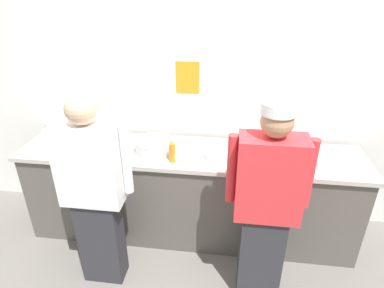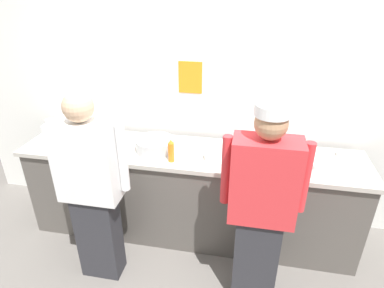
{
  "view_description": "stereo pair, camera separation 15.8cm",
  "coord_description": "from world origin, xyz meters",
  "px_view_note": "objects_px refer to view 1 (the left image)",
  "views": [
    {
      "loc": [
        0.36,
        -2.23,
        2.32
      ],
      "look_at": [
        0.02,
        0.35,
        1.02
      ],
      "focal_mm": 30.07,
      "sensor_mm": 36.0,
      "label": 1
    },
    {
      "loc": [
        0.52,
        -2.21,
        2.32
      ],
      "look_at": [
        0.02,
        0.35,
        1.02
      ],
      "focal_mm": 30.07,
      "sensor_mm": 36.0,
      "label": 2
    }
  ],
  "objects_px": {
    "chef_center": "(267,204)",
    "deli_cup": "(211,154)",
    "squeeze_bottle_primary": "(172,151)",
    "squeeze_bottle_spare": "(89,134)",
    "mixing_bowl_steel": "(155,146)",
    "ramekin_yellow_sauce": "(339,150)",
    "chef_near_left": "(94,192)",
    "squeeze_bottle_secondary": "(68,135)",
    "ramekin_red_sauce": "(55,140)",
    "plate_stack_front": "(112,147)",
    "ramekin_green_sauce": "(318,163)",
    "sheet_tray": "(263,156)"
  },
  "relations": [
    {
      "from": "chef_center",
      "to": "deli_cup",
      "type": "xyz_separation_m",
      "value": [
        -0.45,
        0.52,
        0.1
      ]
    },
    {
      "from": "squeeze_bottle_primary",
      "to": "squeeze_bottle_spare",
      "type": "xyz_separation_m",
      "value": [
        -0.86,
        0.27,
        -0.01
      ]
    },
    {
      "from": "mixing_bowl_steel",
      "to": "ramekin_yellow_sauce",
      "type": "height_order",
      "value": "mixing_bowl_steel"
    },
    {
      "from": "chef_near_left",
      "to": "squeeze_bottle_secondary",
      "type": "xyz_separation_m",
      "value": [
        -0.51,
        0.64,
        0.15
      ]
    },
    {
      "from": "mixing_bowl_steel",
      "to": "ramekin_red_sauce",
      "type": "xyz_separation_m",
      "value": [
        -1.01,
        0.06,
        -0.03
      ]
    },
    {
      "from": "squeeze_bottle_primary",
      "to": "ramekin_yellow_sauce",
      "type": "height_order",
      "value": "squeeze_bottle_primary"
    },
    {
      "from": "plate_stack_front",
      "to": "squeeze_bottle_spare",
      "type": "bearing_deg",
      "value": 152.95
    },
    {
      "from": "ramekin_green_sauce",
      "to": "deli_cup",
      "type": "distance_m",
      "value": 0.91
    },
    {
      "from": "chef_center",
      "to": "squeeze_bottle_secondary",
      "type": "xyz_separation_m",
      "value": [
        -1.81,
        0.64,
        0.15
      ]
    },
    {
      "from": "squeeze_bottle_primary",
      "to": "mixing_bowl_steel",
      "type": "bearing_deg",
      "value": 139.51
    },
    {
      "from": "squeeze_bottle_secondary",
      "to": "chef_near_left",
      "type": "bearing_deg",
      "value": -51.68
    },
    {
      "from": "squeeze_bottle_spare",
      "to": "ramekin_green_sauce",
      "type": "relative_size",
      "value": 1.88
    },
    {
      "from": "sheet_tray",
      "to": "ramekin_yellow_sauce",
      "type": "relative_size",
      "value": 5.4
    },
    {
      "from": "plate_stack_front",
      "to": "deli_cup",
      "type": "relative_size",
      "value": 2.13
    },
    {
      "from": "mixing_bowl_steel",
      "to": "chef_near_left",
      "type": "bearing_deg",
      "value": -118.71
    },
    {
      "from": "squeeze_bottle_primary",
      "to": "deli_cup",
      "type": "bearing_deg",
      "value": 14.24
    },
    {
      "from": "chef_near_left",
      "to": "sheet_tray",
      "type": "relative_size",
      "value": 3.13
    },
    {
      "from": "mixing_bowl_steel",
      "to": "sheet_tray",
      "type": "relative_size",
      "value": 0.66
    },
    {
      "from": "chef_near_left",
      "to": "mixing_bowl_steel",
      "type": "distance_m",
      "value": 0.71
    },
    {
      "from": "plate_stack_front",
      "to": "ramekin_red_sauce",
      "type": "xyz_separation_m",
      "value": [
        -0.62,
        0.1,
        -0.02
      ]
    },
    {
      "from": "squeeze_bottle_spare",
      "to": "deli_cup",
      "type": "distance_m",
      "value": 1.2
    },
    {
      "from": "deli_cup",
      "to": "squeeze_bottle_primary",
      "type": "bearing_deg",
      "value": -165.76
    },
    {
      "from": "chef_near_left",
      "to": "squeeze_bottle_secondary",
      "type": "height_order",
      "value": "chef_near_left"
    },
    {
      "from": "chef_center",
      "to": "ramekin_green_sauce",
      "type": "relative_size",
      "value": 16.74
    },
    {
      "from": "squeeze_bottle_secondary",
      "to": "sheet_tray",
      "type": "bearing_deg",
      "value": -0.38
    },
    {
      "from": "ramekin_yellow_sauce",
      "to": "ramekin_red_sauce",
      "type": "xyz_separation_m",
      "value": [
        -2.68,
        -0.16,
        0.01
      ]
    },
    {
      "from": "squeeze_bottle_primary",
      "to": "deli_cup",
      "type": "distance_m",
      "value": 0.34
    },
    {
      "from": "squeeze_bottle_secondary",
      "to": "squeeze_bottle_spare",
      "type": "relative_size",
      "value": 1.13
    },
    {
      "from": "ramekin_yellow_sauce",
      "to": "ramekin_green_sauce",
      "type": "distance_m",
      "value": 0.36
    },
    {
      "from": "chef_center",
      "to": "ramekin_yellow_sauce",
      "type": "xyz_separation_m",
      "value": [
        0.7,
        0.82,
        0.06
      ]
    },
    {
      "from": "chef_center",
      "to": "squeeze_bottle_spare",
      "type": "relative_size",
      "value": 8.93
    },
    {
      "from": "sheet_tray",
      "to": "ramekin_green_sauce",
      "type": "height_order",
      "value": "ramekin_green_sauce"
    },
    {
      "from": "ramekin_green_sauce",
      "to": "squeeze_bottle_spare",
      "type": "bearing_deg",
      "value": 175.67
    },
    {
      "from": "ramekin_red_sauce",
      "to": "deli_cup",
      "type": "height_order",
      "value": "deli_cup"
    },
    {
      "from": "plate_stack_front",
      "to": "squeeze_bottle_spare",
      "type": "distance_m",
      "value": 0.32
    },
    {
      "from": "squeeze_bottle_primary",
      "to": "squeeze_bottle_spare",
      "type": "relative_size",
      "value": 1.12
    },
    {
      "from": "chef_center",
      "to": "squeeze_bottle_secondary",
      "type": "distance_m",
      "value": 1.93
    },
    {
      "from": "chef_center",
      "to": "ramekin_red_sauce",
      "type": "distance_m",
      "value": 2.09
    },
    {
      "from": "mixing_bowl_steel",
      "to": "squeeze_bottle_spare",
      "type": "height_order",
      "value": "squeeze_bottle_spare"
    },
    {
      "from": "ramekin_red_sauce",
      "to": "ramekin_green_sauce",
      "type": "height_order",
      "value": "ramekin_red_sauce"
    },
    {
      "from": "ramekin_yellow_sauce",
      "to": "chef_near_left",
      "type": "bearing_deg",
      "value": -157.57
    },
    {
      "from": "squeeze_bottle_secondary",
      "to": "deli_cup",
      "type": "distance_m",
      "value": 1.37
    },
    {
      "from": "chef_center",
      "to": "sheet_tray",
      "type": "xyz_separation_m",
      "value": [
        0.01,
        0.62,
        0.06
      ]
    },
    {
      "from": "squeeze_bottle_primary",
      "to": "ramekin_green_sauce",
      "type": "relative_size",
      "value": 2.11
    },
    {
      "from": "mixing_bowl_steel",
      "to": "ramekin_green_sauce",
      "type": "bearing_deg",
      "value": -2.44
    },
    {
      "from": "squeeze_bottle_spare",
      "to": "ramekin_yellow_sauce",
      "type": "relative_size",
      "value": 1.89
    },
    {
      "from": "plate_stack_front",
      "to": "squeeze_bottle_spare",
      "type": "height_order",
      "value": "squeeze_bottle_spare"
    },
    {
      "from": "chef_near_left",
      "to": "squeeze_bottle_spare",
      "type": "xyz_separation_m",
      "value": [
        -0.33,
        0.71,
        0.14
      ]
    },
    {
      "from": "ramekin_yellow_sauce",
      "to": "ramekin_green_sauce",
      "type": "bearing_deg",
      "value": -130.52
    },
    {
      "from": "chef_center",
      "to": "ramekin_green_sauce",
      "type": "height_order",
      "value": "chef_center"
    }
  ]
}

